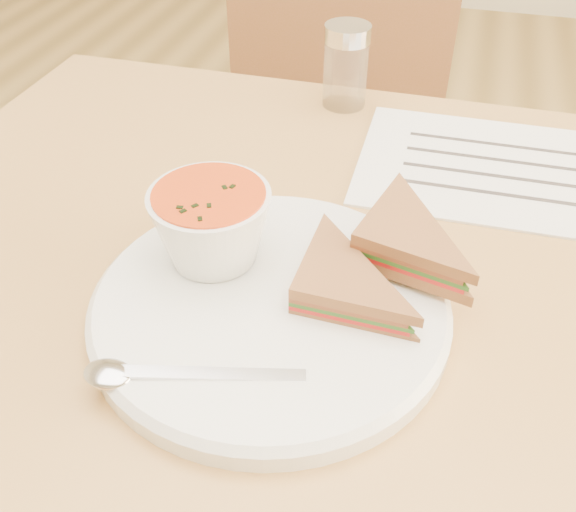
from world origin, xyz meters
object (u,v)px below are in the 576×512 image
(dining_table, at_px, (339,474))
(chair_far, at_px, (340,224))
(condiment_shaker, at_px, (346,66))
(plate, at_px, (270,307))
(soup_bowl, at_px, (212,229))

(dining_table, relative_size, chair_far, 1.14)
(chair_far, bearing_deg, condiment_shaker, 82.22)
(chair_far, relative_size, condiment_shaker, 8.47)
(plate, height_order, soup_bowl, soup_bowl)
(plate, xyz_separation_m, condiment_shaker, (-0.02, 0.40, 0.04))
(chair_far, bearing_deg, soup_bowl, 71.97)
(chair_far, bearing_deg, plate, 78.57)
(chair_far, height_order, soup_bowl, chair_far)
(plate, height_order, condiment_shaker, condiment_shaker)
(plate, distance_m, condiment_shaker, 0.40)
(dining_table, relative_size, condiment_shaker, 9.65)
(dining_table, distance_m, plate, 0.40)
(condiment_shaker, bearing_deg, soup_bowl, -96.75)
(dining_table, xyz_separation_m, soup_bowl, (-0.12, -0.06, 0.43))
(soup_bowl, bearing_deg, plate, -29.65)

